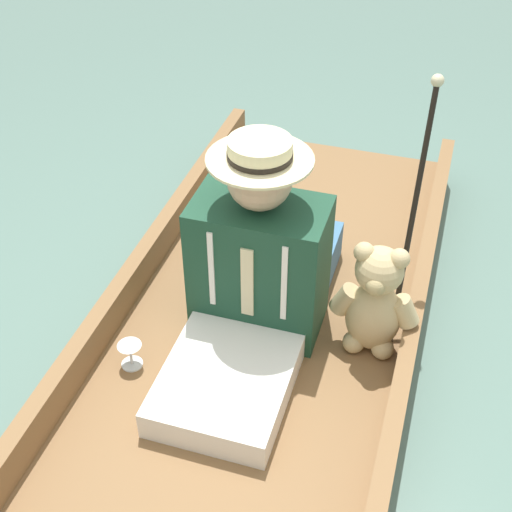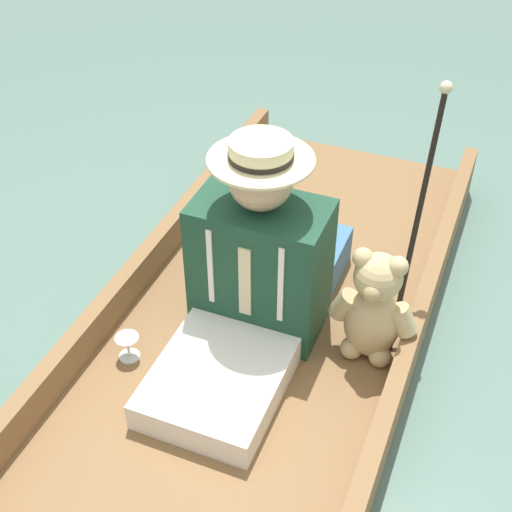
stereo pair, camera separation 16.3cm
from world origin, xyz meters
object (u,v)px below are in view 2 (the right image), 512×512
(teddy_bear, at_px, (373,309))
(walking_cane, at_px, (421,203))
(wine_glass, at_px, (128,343))
(seated_person, at_px, (252,278))

(teddy_bear, height_order, walking_cane, walking_cane)
(teddy_bear, distance_m, wine_glass, 0.88)
(seated_person, relative_size, teddy_bear, 1.77)
(teddy_bear, xyz_separation_m, wine_glass, (0.79, 0.34, -0.15))
(seated_person, bearing_deg, walking_cane, -142.07)
(seated_person, height_order, wine_glass, seated_person)
(teddy_bear, bearing_deg, seated_person, 9.60)
(wine_glass, distance_m, walking_cane, 1.13)
(wine_glass, relative_size, walking_cane, 0.11)
(wine_glass, bearing_deg, walking_cane, -146.32)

